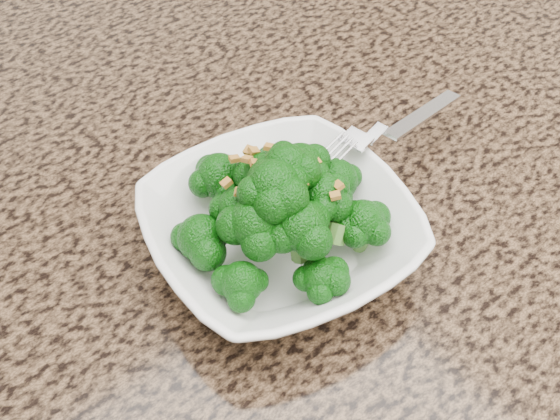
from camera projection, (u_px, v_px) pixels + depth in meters
cabinet at (319, 368)px, 1.02m from camera, size 1.55×0.95×0.87m
granite_counter at (338, 132)px, 0.68m from camera, size 1.64×1.04×0.03m
bowl at (280, 232)px, 0.54m from camera, size 0.23×0.23×0.05m
broccoli_pile at (280, 178)px, 0.50m from camera, size 0.18×0.18×0.07m
garlic_topping at (280, 139)px, 0.47m from camera, size 0.11×0.11×0.01m
fork at (379, 131)px, 0.58m from camera, size 0.19×0.06×0.01m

